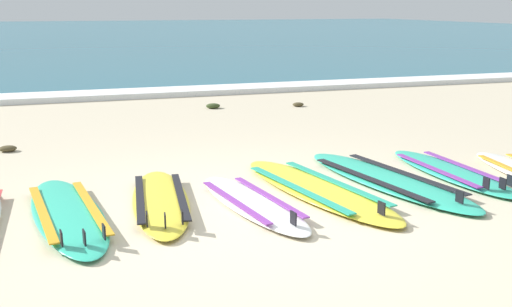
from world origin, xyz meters
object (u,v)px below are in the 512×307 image
surfboard_6 (450,172)px  surfboard_5 (387,179)px  surfboard_2 (161,200)px  surfboard_3 (252,203)px  surfboard_4 (316,189)px  surfboard_1 (68,213)px

surfboard_6 → surfboard_5: bearing=-176.5°
surfboard_6 → surfboard_2: bearing=-179.7°
surfboard_3 → surfboard_5: size_ratio=0.75×
surfboard_2 → surfboard_5: same height
surfboard_4 → surfboard_2: bearing=175.7°
surfboard_1 → surfboard_4: size_ratio=0.90×
surfboard_1 → surfboard_3: (1.60, -0.23, -0.00)m
surfboard_2 → surfboard_1: bearing=-173.0°
surfboard_5 → surfboard_6: size_ratio=1.26×
surfboard_1 → surfboard_3: 1.62m
surfboard_1 → surfboard_3: bearing=-8.1°
surfboard_4 → surfboard_1: bearing=179.7°
surfboard_1 → surfboard_2: 0.83m
surfboard_4 → surfboard_3: bearing=-163.7°
surfboard_2 → surfboard_3: (0.78, -0.33, -0.00)m
surfboard_3 → surfboard_5: bearing=10.7°
surfboard_6 → surfboard_4: bearing=-175.5°
surfboard_4 → surfboard_6: 1.64m
surfboard_3 → surfboard_6: (2.37, 0.34, 0.00)m
surfboard_3 → surfboard_6: bearing=8.3°
surfboard_5 → surfboard_6: (0.81, 0.05, 0.00)m
surfboard_5 → surfboard_3: bearing=-169.3°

